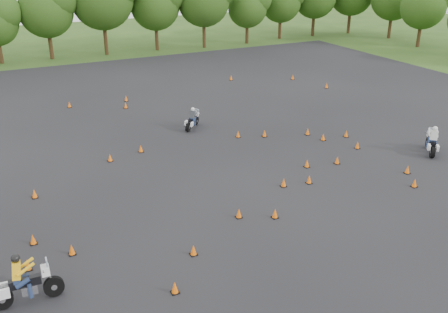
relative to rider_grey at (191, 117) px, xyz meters
The scene contains 7 objects.
ground 12.25m from the rider_grey, 97.14° to the right, with size 140.00×140.00×0.00m, color #2D5119.
asphalt_pad 6.37m from the rider_grey, 103.93° to the right, with size 62.00×62.00×0.00m, color black.
treeline 23.50m from the rider_grey, 89.29° to the left, with size 87.13×32.19×11.14m.
traffic_cones 7.20m from the rider_grey, 105.13° to the right, with size 36.18×33.31×0.45m.
rider_grey is the anchor object (origin of this frame).
rider_yellow 19.27m from the rider_grey, 130.88° to the right, with size 2.50×0.77×1.93m, color yellow, non-canonical shape.
rider_white 15.76m from the rider_grey, 43.22° to the right, with size 2.34×0.72×1.81m, color silver, non-canonical shape.
Camera 1 is at (-11.33, -18.62, 11.94)m, focal length 40.00 mm.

